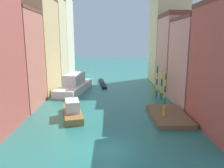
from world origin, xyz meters
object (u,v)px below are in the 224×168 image
object	(u,v)px
motorboat_0	(72,111)
waterfront_dock	(169,116)
person_on_dock	(164,111)
mooring_pole_1	(162,85)
mooring_pole_0	(165,88)
vaporetto_white	(75,85)
gondola_black	(102,83)
mooring_pole_2	(157,81)

from	to	relation	value
motorboat_0	waterfront_dock	bearing A→B (deg)	-3.08
person_on_dock	mooring_pole_1	size ratio (longest dim) A/B	0.31
mooring_pole_0	vaporetto_white	bearing A→B (deg)	149.76
mooring_pole_1	gondola_black	distance (m)	15.95
mooring_pole_1	gondola_black	world-z (taller)	mooring_pole_1
mooring_pole_2	motorboat_0	size ratio (longest dim) A/B	0.78
waterfront_dock	mooring_pole_1	size ratio (longest dim) A/B	1.62
vaporetto_white	mooring_pole_2	bearing A→B (deg)	-15.30
mooring_pole_1	vaporetto_white	distance (m)	15.90
person_on_dock	vaporetto_white	size ratio (longest dim) A/B	0.11
waterfront_dock	mooring_pole_1	world-z (taller)	mooring_pole_1
person_on_dock	vaporetto_white	bearing A→B (deg)	130.40
waterfront_dock	motorboat_0	size ratio (longest dim) A/B	1.12
vaporetto_white	motorboat_0	bearing A→B (deg)	-82.31
gondola_black	mooring_pole_2	bearing A→B (deg)	-47.71
mooring_pole_0	person_on_dock	bearing A→B (deg)	-104.70
vaporetto_white	motorboat_0	xyz separation A→B (m)	(1.84, -13.65, -0.42)
gondola_black	waterfront_dock	bearing A→B (deg)	-67.26
vaporetto_white	gondola_black	world-z (taller)	vaporetto_white
mooring_pole_1	motorboat_0	size ratio (longest dim) A/B	0.69
waterfront_dock	motorboat_0	bearing A→B (deg)	176.92
mooring_pole_2	vaporetto_white	distance (m)	14.99
mooring_pole_1	vaporetto_white	size ratio (longest dim) A/B	0.37
motorboat_0	person_on_dock	bearing A→B (deg)	-7.54
mooring_pole_0	motorboat_0	size ratio (longest dim) A/B	0.72
person_on_dock	vaporetto_white	distance (m)	19.84
person_on_dock	gondola_black	xyz separation A→B (m)	(-7.91, 21.55, -1.04)
mooring_pole_0	vaporetto_white	xyz separation A→B (m)	(-14.59, 8.51, -1.26)
mooring_pole_2	vaporetto_white	xyz separation A→B (m)	(-14.38, 3.93, -1.48)
mooring_pole_0	gondola_black	bearing A→B (deg)	122.83
mooring_pole_0	gondola_black	size ratio (longest dim) A/B	0.50
waterfront_dock	mooring_pole_0	distance (m)	6.25
vaporetto_white	gondola_black	distance (m)	8.18
waterfront_dock	mooring_pole_0	size ratio (longest dim) A/B	1.56
motorboat_0	mooring_pole_2	bearing A→B (deg)	37.78
motorboat_0	mooring_pole_0	bearing A→B (deg)	21.99
waterfront_dock	gondola_black	size ratio (longest dim) A/B	0.78
waterfront_dock	mooring_pole_1	distance (m)	8.60
waterfront_dock	mooring_pole_0	bearing A→B (deg)	80.63
person_on_dock	mooring_pole_2	size ratio (longest dim) A/B	0.27
vaporetto_white	motorboat_0	world-z (taller)	vaporetto_white
mooring_pole_1	mooring_pole_2	xyz separation A→B (m)	(-0.29, 2.08, 0.29)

